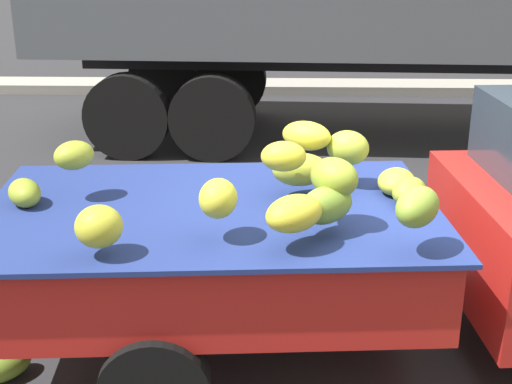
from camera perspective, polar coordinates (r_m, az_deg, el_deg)
ground at (r=5.28m, az=10.02°, el=-11.40°), size 220.00×220.00×0.00m
curb_strip at (r=13.05m, az=4.98°, el=8.39°), size 80.00×0.80×0.16m
fallen_banana_bunch_near_tailgate at (r=5.01m, az=-19.61°, el=-12.95°), size 0.43×0.44×0.20m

